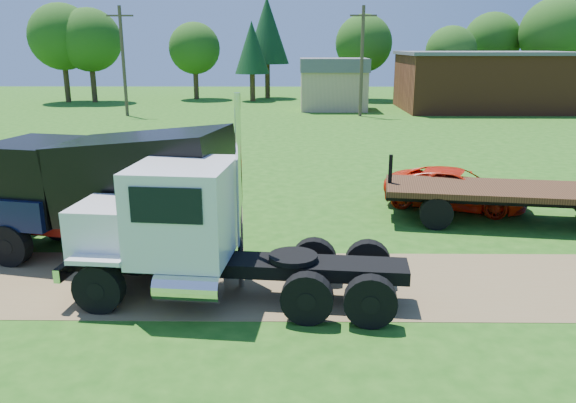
{
  "coord_description": "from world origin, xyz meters",
  "views": [
    {
      "loc": [
        0.36,
        -13.3,
        5.9
      ],
      "look_at": [
        0.19,
        2.06,
        1.6
      ],
      "focal_mm": 35.0,
      "sensor_mm": 36.0,
      "label": 1
    }
  ],
  "objects_px": {
    "orange_pickup": "(456,188)",
    "flatbed_trailer": "(517,196)",
    "white_semi_tractor": "(189,231)",
    "black_dump_truck": "(95,185)"
  },
  "relations": [
    {
      "from": "orange_pickup",
      "to": "flatbed_trailer",
      "type": "height_order",
      "value": "flatbed_trailer"
    },
    {
      "from": "orange_pickup",
      "to": "flatbed_trailer",
      "type": "bearing_deg",
      "value": -119.54
    },
    {
      "from": "white_semi_tractor",
      "to": "flatbed_trailer",
      "type": "xyz_separation_m",
      "value": [
        10.06,
        5.89,
        -0.69
      ]
    },
    {
      "from": "black_dump_truck",
      "to": "orange_pickup",
      "type": "height_order",
      "value": "black_dump_truck"
    },
    {
      "from": "white_semi_tractor",
      "to": "black_dump_truck",
      "type": "relative_size",
      "value": 0.92
    },
    {
      "from": "black_dump_truck",
      "to": "orange_pickup",
      "type": "distance_m",
      "value": 12.8
    },
    {
      "from": "black_dump_truck",
      "to": "flatbed_trailer",
      "type": "relative_size",
      "value": 0.98
    },
    {
      "from": "orange_pickup",
      "to": "white_semi_tractor",
      "type": "bearing_deg",
      "value": 154.83
    },
    {
      "from": "black_dump_truck",
      "to": "orange_pickup",
      "type": "xyz_separation_m",
      "value": [
        11.7,
        5.01,
        -1.35
      ]
    },
    {
      "from": "black_dump_truck",
      "to": "flatbed_trailer",
      "type": "distance_m",
      "value": 13.6
    }
  ]
}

